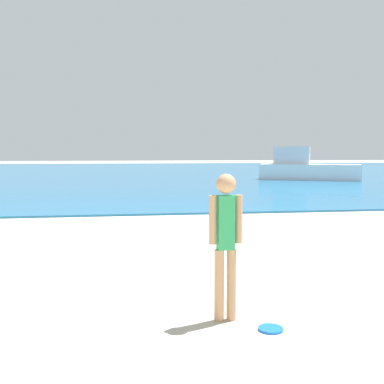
% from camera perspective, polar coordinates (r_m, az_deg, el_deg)
% --- Properties ---
extents(water, '(160.00, 60.00, 0.06)m').
position_cam_1_polar(water, '(42.86, -6.96, 2.63)').
color(water, '#1E6B9E').
rests_on(water, ground).
extents(person_standing, '(0.36, 0.21, 1.59)m').
position_cam_1_polar(person_standing, '(4.82, 4.28, -5.83)').
color(person_standing, tan).
rests_on(person_standing, ground).
extents(frisbee, '(0.26, 0.26, 0.03)m').
position_cam_1_polar(frisbee, '(4.86, 9.94, -16.72)').
color(frisbee, blue).
rests_on(frisbee, ground).
extents(boat_near, '(6.46, 4.40, 2.11)m').
position_cam_1_polar(boat_near, '(29.82, 14.19, 2.93)').
color(boat_near, white).
rests_on(boat_near, water).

